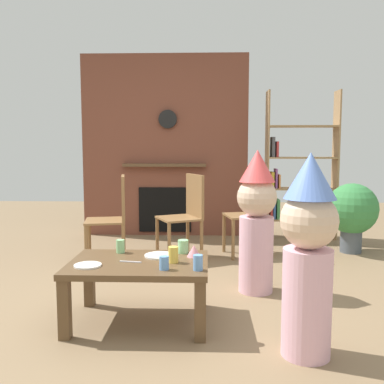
% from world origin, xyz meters
% --- Properties ---
extents(ground_plane, '(12.00, 12.00, 0.00)m').
position_xyz_m(ground_plane, '(0.00, 0.00, 0.00)').
color(ground_plane, '#846B4C').
extents(brick_fireplace_feature, '(2.20, 0.28, 2.40)m').
position_xyz_m(brick_fireplace_feature, '(-0.28, 2.60, 1.19)').
color(brick_fireplace_feature, brown).
rests_on(brick_fireplace_feature, ground_plane).
extents(bookshelf, '(0.90, 0.28, 1.90)m').
position_xyz_m(bookshelf, '(1.42, 2.40, 0.87)').
color(bookshelf, '#9E7A51').
rests_on(bookshelf, ground_plane).
extents(coffee_table, '(0.93, 0.65, 0.42)m').
position_xyz_m(coffee_table, '(-0.19, -0.35, 0.35)').
color(coffee_table, brown).
rests_on(coffee_table, ground_plane).
extents(paper_cup_near_left, '(0.06, 0.06, 0.10)m').
position_xyz_m(paper_cup_near_left, '(-0.36, -0.12, 0.47)').
color(paper_cup_near_left, '#8CD18C').
rests_on(paper_cup_near_left, coffee_table).
extents(paper_cup_near_right, '(0.06, 0.06, 0.09)m').
position_xyz_m(paper_cup_near_right, '(0.01, -0.54, 0.47)').
color(paper_cup_near_right, '#669EE0').
rests_on(paper_cup_near_right, coffee_table).
extents(paper_cup_center, '(0.08, 0.08, 0.10)m').
position_xyz_m(paper_cup_center, '(0.10, -0.11, 0.47)').
color(paper_cup_center, '#8CD18C').
rests_on(paper_cup_center, coffee_table).
extents(paper_cup_far_left, '(0.06, 0.06, 0.10)m').
position_xyz_m(paper_cup_far_left, '(0.22, -0.54, 0.47)').
color(paper_cup_far_left, '#669EE0').
rests_on(paper_cup_far_left, coffee_table).
extents(paper_cup_far_right, '(0.07, 0.07, 0.11)m').
position_xyz_m(paper_cup_far_right, '(0.05, -0.37, 0.48)').
color(paper_cup_far_right, '#F2CC4C').
rests_on(paper_cup_far_right, coffee_table).
extents(paper_plate_front, '(0.21, 0.21, 0.01)m').
position_xyz_m(paper_plate_front, '(-0.06, -0.21, 0.43)').
color(paper_plate_front, white).
rests_on(paper_plate_front, coffee_table).
extents(paper_plate_rear, '(0.18, 0.18, 0.01)m').
position_xyz_m(paper_plate_rear, '(-0.50, -0.48, 0.43)').
color(paper_plate_rear, white).
rests_on(paper_plate_rear, coffee_table).
extents(birthday_cake_slice, '(0.10, 0.10, 0.08)m').
position_xyz_m(birthday_cake_slice, '(0.18, -0.21, 0.46)').
color(birthday_cake_slice, pink).
rests_on(birthday_cake_slice, coffee_table).
extents(table_fork, '(0.15, 0.04, 0.01)m').
position_xyz_m(table_fork, '(-0.24, -0.37, 0.42)').
color(table_fork, silver).
rests_on(table_fork, coffee_table).
extents(child_with_cone_hat, '(0.32, 0.32, 1.16)m').
position_xyz_m(child_with_cone_hat, '(0.84, -0.78, 0.61)').
color(child_with_cone_hat, '#EAB2C6').
rests_on(child_with_cone_hat, ground_plane).
extents(child_in_pink, '(0.32, 0.32, 1.17)m').
position_xyz_m(child_in_pink, '(0.68, 0.30, 0.62)').
color(child_in_pink, '#EAB2C6').
rests_on(child_in_pink, ground_plane).
extents(dining_chair_left, '(0.47, 0.47, 0.90)m').
position_xyz_m(dining_chair_left, '(-0.67, 1.13, 0.51)').
color(dining_chair_left, olive).
rests_on(dining_chair_left, ground_plane).
extents(dining_chair_middle, '(0.54, 0.54, 0.90)m').
position_xyz_m(dining_chair_middle, '(0.06, 1.33, 0.51)').
color(dining_chair_middle, olive).
rests_on(dining_chair_middle, ground_plane).
extents(dining_chair_right, '(0.48, 0.48, 0.90)m').
position_xyz_m(dining_chair_right, '(0.78, 1.51, 0.51)').
color(dining_chair_right, olive).
rests_on(dining_chair_right, ground_plane).
extents(potted_plant_tall, '(0.57, 0.57, 0.79)m').
position_xyz_m(potted_plant_tall, '(1.91, 1.65, 0.47)').
color(potted_plant_tall, '#4C5660').
rests_on(potted_plant_tall, ground_plane).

